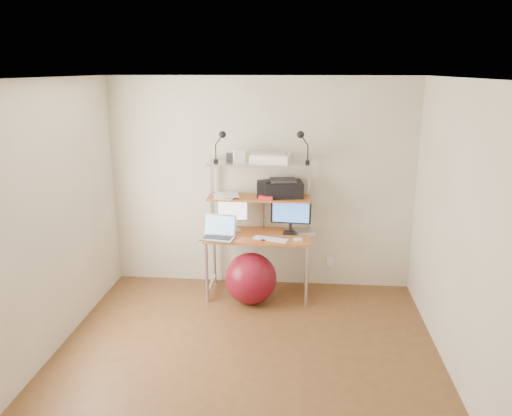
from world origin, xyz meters
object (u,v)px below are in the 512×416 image
Objects in this scene: monitor_silver at (233,212)px; exercise_ball at (251,278)px; laptop at (219,233)px; monitor_black at (291,214)px; printer at (283,188)px.

monitor_silver is 0.80m from exercise_ball.
laptop is 0.63m from exercise_ball.
exercise_ball is (-0.43, -0.32, -0.68)m from monitor_black.
laptop is at bearing -165.13° from printer.
printer is (-0.10, 0.08, 0.28)m from monitor_black.
monitor_black is at bearing 25.47° from laptop.
laptop is (-0.12, -0.28, -0.17)m from monitor_silver.
laptop is at bearing -158.90° from monitor_black.
monitor_silver reaches higher than exercise_ball.
monitor_black is 0.85m from laptop.
exercise_ball is at bearing -139.53° from printer.
monitor_black is 0.30m from printer.
printer reaches higher than laptop.
monitor_silver is at bearing 75.79° from laptop.
exercise_ball is (0.25, -0.36, -0.67)m from monitor_silver.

